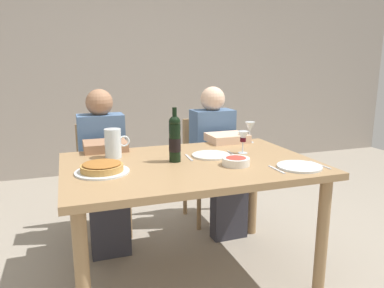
{
  "coord_description": "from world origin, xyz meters",
  "views": [
    {
      "loc": [
        -0.69,
        -2.03,
        1.35
      ],
      "look_at": [
        0.03,
        0.05,
        0.86
      ],
      "focal_mm": 34.39,
      "sensor_mm": 36.0,
      "label": 1
    }
  ],
  "objects_px": {
    "salad_bowl": "(236,161)",
    "wine_glass_left_diner": "(250,128)",
    "chair_left": "(102,171)",
    "diner_left": "(104,164)",
    "wine_glass_right_diner": "(243,138)",
    "dining_table": "(190,177)",
    "chair_right": "(206,162)",
    "dinner_plate_left_setting": "(299,167)",
    "dinner_plate_right_setting": "(211,155)",
    "baked_tart": "(102,168)",
    "wine_bottle": "(175,139)",
    "water_pitcher": "(113,145)",
    "diner_right": "(218,155)"
  },
  "relations": [
    {
      "from": "diner_right",
      "to": "water_pitcher",
      "type": "bearing_deg",
      "value": 21.36
    },
    {
      "from": "baked_tart",
      "to": "wine_glass_right_diner",
      "type": "height_order",
      "value": "wine_glass_right_diner"
    },
    {
      "from": "wine_glass_left_diner",
      "to": "dinner_plate_left_setting",
      "type": "distance_m",
      "value": 0.71
    },
    {
      "from": "baked_tart",
      "to": "chair_left",
      "type": "bearing_deg",
      "value": 85.48
    },
    {
      "from": "dining_table",
      "to": "diner_left",
      "type": "distance_m",
      "value": 0.79
    },
    {
      "from": "wine_bottle",
      "to": "dinner_plate_right_setting",
      "type": "bearing_deg",
      "value": 11.14
    },
    {
      "from": "diner_left",
      "to": "chair_right",
      "type": "relative_size",
      "value": 1.33
    },
    {
      "from": "dining_table",
      "to": "wine_glass_left_diner",
      "type": "distance_m",
      "value": 0.74
    },
    {
      "from": "wine_glass_left_diner",
      "to": "diner_left",
      "type": "distance_m",
      "value": 1.12
    },
    {
      "from": "dining_table",
      "to": "wine_bottle",
      "type": "relative_size",
      "value": 4.53
    },
    {
      "from": "chair_right",
      "to": "diner_left",
      "type": "bearing_deg",
      "value": 11.98
    },
    {
      "from": "salad_bowl",
      "to": "diner_left",
      "type": "relative_size",
      "value": 0.14
    },
    {
      "from": "chair_left",
      "to": "diner_right",
      "type": "height_order",
      "value": "diner_right"
    },
    {
      "from": "dining_table",
      "to": "chair_left",
      "type": "xyz_separation_m",
      "value": [
        -0.45,
        0.89,
        -0.17
      ]
    },
    {
      "from": "diner_left",
      "to": "diner_right",
      "type": "distance_m",
      "value": 0.9
    },
    {
      "from": "chair_left",
      "to": "chair_right",
      "type": "relative_size",
      "value": 1.0
    },
    {
      "from": "wine_glass_left_diner",
      "to": "dinner_plate_right_setting",
      "type": "bearing_deg",
      "value": -145.94
    },
    {
      "from": "wine_bottle",
      "to": "diner_right",
      "type": "distance_m",
      "value": 0.84
    },
    {
      "from": "chair_left",
      "to": "wine_bottle",
      "type": "bearing_deg",
      "value": 113.52
    },
    {
      "from": "wine_bottle",
      "to": "salad_bowl",
      "type": "relative_size",
      "value": 2.04
    },
    {
      "from": "water_pitcher",
      "to": "dinner_plate_right_setting",
      "type": "distance_m",
      "value": 0.62
    },
    {
      "from": "water_pitcher",
      "to": "wine_glass_left_diner",
      "type": "relative_size",
      "value": 1.17
    },
    {
      "from": "diner_left",
      "to": "wine_glass_right_diner",
      "type": "bearing_deg",
      "value": 146.88
    },
    {
      "from": "baked_tart",
      "to": "diner_right",
      "type": "relative_size",
      "value": 0.26
    },
    {
      "from": "chair_left",
      "to": "chair_right",
      "type": "xyz_separation_m",
      "value": [
        0.9,
        -0.02,
        0.0
      ]
    },
    {
      "from": "salad_bowl",
      "to": "wine_glass_left_diner",
      "type": "bearing_deg",
      "value": 55.37
    },
    {
      "from": "wine_glass_right_diner",
      "to": "chair_left",
      "type": "distance_m",
      "value": 1.22
    },
    {
      "from": "water_pitcher",
      "to": "wine_bottle",
      "type": "bearing_deg",
      "value": -32.64
    },
    {
      "from": "water_pitcher",
      "to": "dinner_plate_right_setting",
      "type": "xyz_separation_m",
      "value": [
        0.6,
        -0.17,
        -0.08
      ]
    },
    {
      "from": "wine_glass_right_diner",
      "to": "diner_left",
      "type": "height_order",
      "value": "diner_left"
    },
    {
      "from": "baked_tart",
      "to": "dinner_plate_left_setting",
      "type": "distance_m",
      "value": 1.11
    },
    {
      "from": "wine_glass_right_diner",
      "to": "water_pitcher",
      "type": "bearing_deg",
      "value": 168.7
    },
    {
      "from": "wine_glass_right_diner",
      "to": "chair_left",
      "type": "xyz_separation_m",
      "value": [
        -0.85,
        0.79,
        -0.37
      ]
    },
    {
      "from": "wine_glass_left_diner",
      "to": "dinner_plate_right_setting",
      "type": "distance_m",
      "value": 0.53
    },
    {
      "from": "dinner_plate_left_setting",
      "to": "dinner_plate_right_setting",
      "type": "distance_m",
      "value": 0.56
    },
    {
      "from": "wine_glass_left_diner",
      "to": "chair_right",
      "type": "bearing_deg",
      "value": 107.89
    },
    {
      "from": "chair_left",
      "to": "diner_left",
      "type": "distance_m",
      "value": 0.26
    },
    {
      "from": "baked_tart",
      "to": "salad_bowl",
      "type": "relative_size",
      "value": 1.83
    },
    {
      "from": "salad_bowl",
      "to": "baked_tart",
      "type": "bearing_deg",
      "value": 172.32
    },
    {
      "from": "salad_bowl",
      "to": "wine_glass_left_diner",
      "type": "xyz_separation_m",
      "value": [
        0.37,
        0.54,
        0.09
      ]
    },
    {
      "from": "wine_glass_left_diner",
      "to": "diner_right",
      "type": "relative_size",
      "value": 0.14
    },
    {
      "from": "salad_bowl",
      "to": "water_pitcher",
      "type": "bearing_deg",
      "value": 147.7
    },
    {
      "from": "dining_table",
      "to": "chair_right",
      "type": "xyz_separation_m",
      "value": [
        0.45,
        0.87,
        -0.17
      ]
    },
    {
      "from": "wine_glass_left_diner",
      "to": "dinner_plate_right_setting",
      "type": "height_order",
      "value": "wine_glass_left_diner"
    },
    {
      "from": "water_pitcher",
      "to": "dinner_plate_left_setting",
      "type": "relative_size",
      "value": 0.73
    },
    {
      "from": "baked_tart",
      "to": "chair_left",
      "type": "height_order",
      "value": "chair_left"
    },
    {
      "from": "baked_tart",
      "to": "dining_table",
      "type": "bearing_deg",
      "value": 5.45
    },
    {
      "from": "salad_bowl",
      "to": "dinner_plate_right_setting",
      "type": "xyz_separation_m",
      "value": [
        -0.06,
        0.25,
        -0.02
      ]
    },
    {
      "from": "chair_left",
      "to": "diner_left",
      "type": "bearing_deg",
      "value": 89.99
    },
    {
      "from": "salad_bowl",
      "to": "dinner_plate_left_setting",
      "type": "distance_m",
      "value": 0.36
    }
  ]
}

